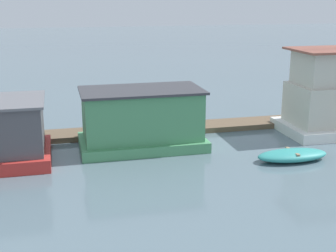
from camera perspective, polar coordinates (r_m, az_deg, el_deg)
name	(u,v)px	position (r m, az deg, el deg)	size (l,w,h in m)	color
ground_plane	(164,147)	(24.49, -0.55, -2.55)	(200.00, 200.00, 0.00)	slate
dock_walkway	(153,130)	(27.03, -1.88, -0.47)	(33.80, 1.90, 0.30)	brown
houseboat_green	(142,120)	(24.04, -3.22, 0.79)	(6.38, 3.63, 3.08)	#4C9360
dinghy_teal	(292,155)	(23.15, 14.92, -3.46)	(3.52, 1.49, 0.54)	teal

